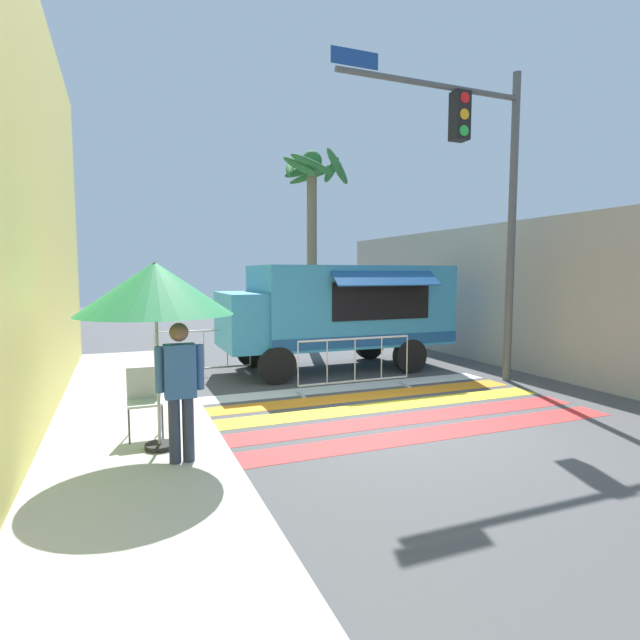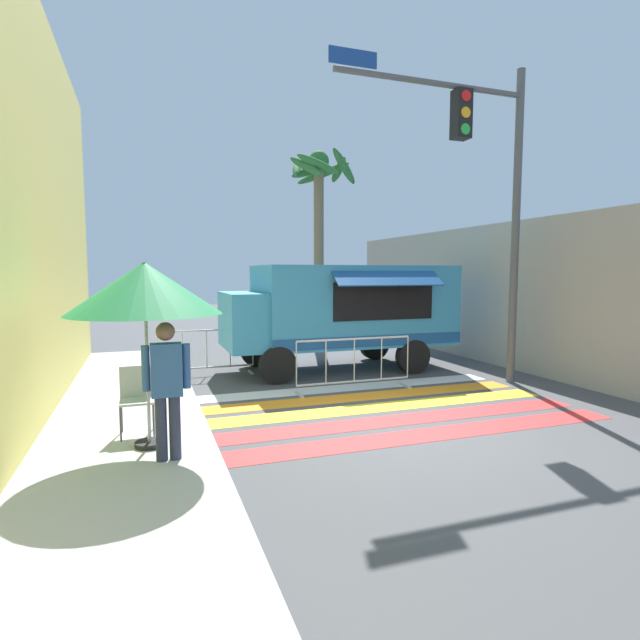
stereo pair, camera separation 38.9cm
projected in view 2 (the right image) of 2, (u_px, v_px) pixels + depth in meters
ground_plane at (404, 424)px, 7.49m from camera, size 60.00×60.00×0.00m
sidewalk_left at (22, 462)px, 5.82m from camera, size 4.40×16.00×0.12m
concrete_wall_right at (515, 296)px, 11.67m from camera, size 0.20×16.00×3.46m
crosswalk_painted at (376, 407)px, 8.38m from camera, size 6.40×3.60×0.01m
food_truck at (337, 308)px, 11.56m from camera, size 5.22×2.62×2.42m
traffic_signal_pole at (486, 173)px, 9.70m from camera, size 4.13×0.29×6.25m
patio_umbrella at (145, 289)px, 5.98m from camera, size 1.83×1.83×2.27m
folding_chair at (137, 393)px, 6.62m from camera, size 0.42×0.42×0.89m
vendor_person at (167, 383)px, 5.64m from camera, size 0.53×0.21×1.59m
barricade_front at (354, 364)px, 9.53m from camera, size 2.34×0.44×1.03m
barricade_side at (207, 353)px, 10.94m from camera, size 2.08×0.44×1.03m
palm_tree at (319, 202)px, 14.60m from camera, size 2.17×2.47×5.80m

